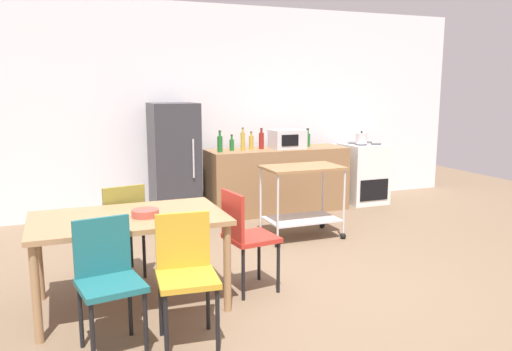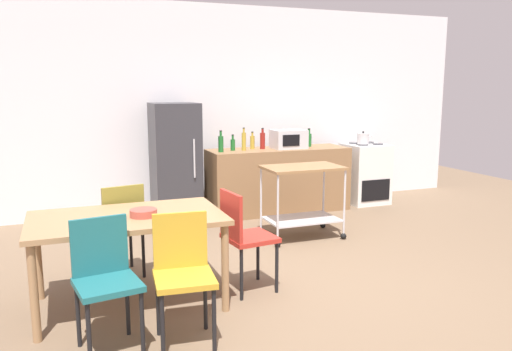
{
  "view_description": "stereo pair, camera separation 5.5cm",
  "coord_description": "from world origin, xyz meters",
  "px_view_note": "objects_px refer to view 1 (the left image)",
  "views": [
    {
      "loc": [
        -2.0,
        -3.86,
        1.76
      ],
      "look_at": [
        0.02,
        1.2,
        0.8
      ],
      "focal_mm": 35.53,
      "sensor_mm": 36.0,
      "label": 1
    },
    {
      "loc": [
        -1.94,
        -3.88,
        1.76
      ],
      "look_at": [
        0.02,
        1.2,
        0.8
      ],
      "focal_mm": 35.53,
      "sensor_mm": 36.0,
      "label": 2
    }
  ],
  "objects_px": {
    "chair_teal": "(108,275)",
    "bottle_soda": "(261,140)",
    "bottle_sesame_oil": "(232,144)",
    "bottle_hot_sauce": "(243,141)",
    "kitchen_cart": "(302,190)",
    "bottle_sparkling_water": "(251,142)",
    "bottle_wine": "(220,143)",
    "dining_table": "(129,226)",
    "chair_mustard": "(186,269)",
    "microwave": "(287,139)",
    "chair_red": "(245,233)",
    "fruit_bowl": "(145,213)",
    "stove_oven": "(363,173)",
    "refrigerator": "(174,162)",
    "bottle_olive_oil": "(308,139)",
    "kettle": "(361,138)",
    "chair_olive": "(121,224)"
  },
  "relations": [
    {
      "from": "bottle_sparkling_water",
      "to": "stove_oven",
      "type": "bearing_deg",
      "value": -2.27
    },
    {
      "from": "stove_oven",
      "to": "kitchen_cart",
      "type": "height_order",
      "value": "stove_oven"
    },
    {
      "from": "kitchen_cart",
      "to": "fruit_bowl",
      "type": "bearing_deg",
      "value": -147.91
    },
    {
      "from": "chair_olive",
      "to": "kitchen_cart",
      "type": "height_order",
      "value": "chair_olive"
    },
    {
      "from": "bottle_sesame_oil",
      "to": "fruit_bowl",
      "type": "xyz_separation_m",
      "value": [
        -1.61,
        -2.57,
        -0.21
      ]
    },
    {
      "from": "refrigerator",
      "to": "bottle_soda",
      "type": "xyz_separation_m",
      "value": [
        1.22,
        -0.06,
        0.25
      ]
    },
    {
      "from": "chair_olive",
      "to": "kitchen_cart",
      "type": "relative_size",
      "value": 0.98
    },
    {
      "from": "chair_teal",
      "to": "stove_oven",
      "type": "relative_size",
      "value": 0.97
    },
    {
      "from": "bottle_sesame_oil",
      "to": "chair_teal",
      "type": "bearing_deg",
      "value": -121.96
    },
    {
      "from": "bottle_wine",
      "to": "bottle_olive_oil",
      "type": "distance_m",
      "value": 1.39
    },
    {
      "from": "bottle_sparkling_water",
      "to": "microwave",
      "type": "bearing_deg",
      "value": -13.21
    },
    {
      "from": "dining_table",
      "to": "bottle_sesame_oil",
      "type": "distance_m",
      "value": 3.05
    },
    {
      "from": "dining_table",
      "to": "bottle_wine",
      "type": "bearing_deg",
      "value": 57.57
    },
    {
      "from": "kitchen_cart",
      "to": "bottle_sparkling_water",
      "type": "relative_size",
      "value": 3.77
    },
    {
      "from": "bottle_wine",
      "to": "bottle_sesame_oil",
      "type": "distance_m",
      "value": 0.22
    },
    {
      "from": "chair_olive",
      "to": "fruit_bowl",
      "type": "xyz_separation_m",
      "value": [
        0.11,
        -0.71,
        0.26
      ]
    },
    {
      "from": "chair_mustard",
      "to": "bottle_sesame_oil",
      "type": "xyz_separation_m",
      "value": [
        1.44,
        3.21,
        0.47
      ]
    },
    {
      "from": "bottle_soda",
      "to": "microwave",
      "type": "height_order",
      "value": "bottle_soda"
    },
    {
      "from": "bottle_wine",
      "to": "bottle_sparkling_water",
      "type": "bearing_deg",
      "value": 17.83
    },
    {
      "from": "bottle_sparkling_water",
      "to": "dining_table",
      "type": "bearing_deg",
      "value": -128.42
    },
    {
      "from": "fruit_bowl",
      "to": "dining_table",
      "type": "bearing_deg",
      "value": 148.07
    },
    {
      "from": "bottle_sesame_oil",
      "to": "bottle_hot_sauce",
      "type": "relative_size",
      "value": 0.7
    },
    {
      "from": "bottle_wine",
      "to": "chair_teal",
      "type": "bearing_deg",
      "value": -120.01
    },
    {
      "from": "microwave",
      "to": "chair_red",
      "type": "bearing_deg",
      "value": -122.14
    },
    {
      "from": "chair_teal",
      "to": "refrigerator",
      "type": "height_order",
      "value": "refrigerator"
    },
    {
      "from": "bottle_hot_sauce",
      "to": "chair_red",
      "type": "bearing_deg",
      "value": -109.9
    },
    {
      "from": "dining_table",
      "to": "bottle_wine",
      "type": "distance_m",
      "value": 2.87
    },
    {
      "from": "chair_olive",
      "to": "stove_oven",
      "type": "xyz_separation_m",
      "value": [
        3.84,
        1.86,
        -0.07
      ]
    },
    {
      "from": "stove_oven",
      "to": "refrigerator",
      "type": "relative_size",
      "value": 0.59
    },
    {
      "from": "chair_mustard",
      "to": "kettle",
      "type": "bearing_deg",
      "value": 47.63
    },
    {
      "from": "chair_red",
      "to": "bottle_soda",
      "type": "height_order",
      "value": "bottle_soda"
    },
    {
      "from": "stove_oven",
      "to": "bottle_sesame_oil",
      "type": "height_order",
      "value": "bottle_sesame_oil"
    },
    {
      "from": "bottle_hot_sauce",
      "to": "bottle_soda",
      "type": "relative_size",
      "value": 1.07
    },
    {
      "from": "refrigerator",
      "to": "bottle_sparkling_water",
      "type": "bearing_deg",
      "value": -0.5
    },
    {
      "from": "chair_teal",
      "to": "chair_red",
      "type": "bearing_deg",
      "value": 16.87
    },
    {
      "from": "dining_table",
      "to": "bottle_soda",
      "type": "bearing_deg",
      "value": 49.27
    },
    {
      "from": "chair_red",
      "to": "bottle_hot_sauce",
      "type": "distance_m",
      "value": 2.73
    },
    {
      "from": "stove_oven",
      "to": "bottle_sesame_oil",
      "type": "relative_size",
      "value": 4.21
    },
    {
      "from": "chair_olive",
      "to": "bottle_hot_sauce",
      "type": "relative_size",
      "value": 2.87
    },
    {
      "from": "kitchen_cart",
      "to": "fruit_bowl",
      "type": "relative_size",
      "value": 4.27
    },
    {
      "from": "kettle",
      "to": "microwave",
      "type": "bearing_deg",
      "value": 177.47
    },
    {
      "from": "refrigerator",
      "to": "bottle_sesame_oil",
      "type": "height_order",
      "value": "refrigerator"
    },
    {
      "from": "chair_teal",
      "to": "bottle_soda",
      "type": "distance_m",
      "value": 4.0
    },
    {
      "from": "dining_table",
      "to": "bottle_soda",
      "type": "height_order",
      "value": "bottle_soda"
    },
    {
      "from": "stove_oven",
      "to": "bottle_sparkling_water",
      "type": "distance_m",
      "value": 1.89
    },
    {
      "from": "dining_table",
      "to": "chair_mustard",
      "type": "bearing_deg",
      "value": -68.66
    },
    {
      "from": "bottle_wine",
      "to": "bottle_olive_oil",
      "type": "bearing_deg",
      "value": 6.01
    },
    {
      "from": "bottle_olive_oil",
      "to": "fruit_bowl",
      "type": "height_order",
      "value": "bottle_olive_oil"
    },
    {
      "from": "stove_oven",
      "to": "bottle_olive_oil",
      "type": "height_order",
      "value": "bottle_olive_oil"
    },
    {
      "from": "chair_mustard",
      "to": "microwave",
      "type": "distance_m",
      "value": 3.92
    }
  ]
}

